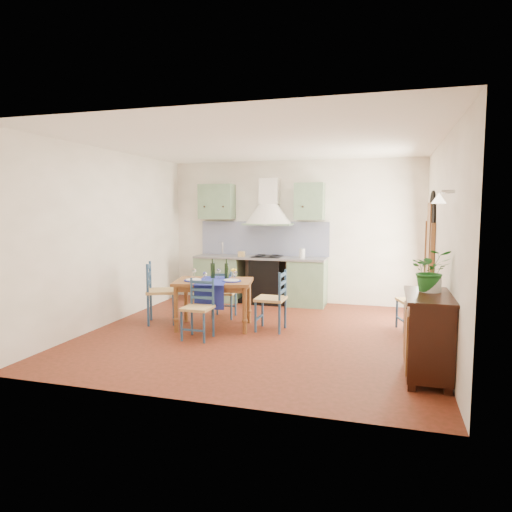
% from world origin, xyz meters
% --- Properties ---
extents(floor, '(5.00, 5.00, 0.00)m').
position_xyz_m(floor, '(0.00, 0.00, 0.00)').
color(floor, '#431F0E').
rests_on(floor, ground).
extents(back_wall, '(5.00, 0.96, 2.80)m').
position_xyz_m(back_wall, '(-0.47, 2.29, 1.05)').
color(back_wall, white).
rests_on(back_wall, ground).
extents(right_wall, '(0.26, 5.00, 2.80)m').
position_xyz_m(right_wall, '(2.50, 0.28, 1.34)').
color(right_wall, white).
rests_on(right_wall, ground).
extents(left_wall, '(0.04, 5.00, 2.80)m').
position_xyz_m(left_wall, '(-2.50, 0.00, 1.40)').
color(left_wall, white).
rests_on(left_wall, ground).
extents(ceiling, '(5.00, 5.00, 0.01)m').
position_xyz_m(ceiling, '(0.00, 0.00, 2.80)').
color(ceiling, white).
rests_on(ceiling, back_wall).
extents(dining_table, '(1.31, 1.03, 1.07)m').
position_xyz_m(dining_table, '(-0.77, 0.14, 0.66)').
color(dining_table, brown).
rests_on(dining_table, ground).
extents(chair_near, '(0.40, 0.40, 0.85)m').
position_xyz_m(chair_near, '(-0.77, -0.48, 0.44)').
color(chair_near, navy).
rests_on(chair_near, ground).
extents(chair_far, '(0.42, 0.42, 0.82)m').
position_xyz_m(chair_far, '(-0.85, 0.79, 0.42)').
color(chair_far, navy).
rests_on(chair_far, ground).
extents(chair_left, '(0.61, 0.61, 1.00)m').
position_xyz_m(chair_left, '(-1.73, 0.17, 0.52)').
color(chair_left, navy).
rests_on(chair_left, ground).
extents(chair_right, '(0.44, 0.44, 0.93)m').
position_xyz_m(chair_right, '(0.15, 0.23, 0.48)').
color(chair_right, navy).
rests_on(chair_right, ground).
extents(chair_spare, '(0.51, 0.51, 0.87)m').
position_xyz_m(chair_spare, '(2.23, 0.85, 0.45)').
color(chair_spare, navy).
rests_on(chair_spare, ground).
extents(sideboard, '(0.50, 1.05, 0.94)m').
position_xyz_m(sideboard, '(2.26, -1.19, 0.51)').
color(sideboard, black).
rests_on(sideboard, ground).
extents(potted_plant, '(0.47, 0.42, 0.48)m').
position_xyz_m(potted_plant, '(2.28, -1.01, 1.18)').
color(potted_plant, '#1C5E20').
rests_on(potted_plant, sideboard).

